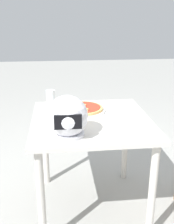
# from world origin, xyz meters

# --- Properties ---
(ground_plane) EXTENTS (14.00, 14.00, 0.00)m
(ground_plane) POSITION_xyz_m (0.00, 0.00, 0.00)
(ground_plane) COLOR #9E9E99
(dining_table) EXTENTS (0.82, 0.84, 0.73)m
(dining_table) POSITION_xyz_m (0.00, 0.00, 0.62)
(dining_table) COLOR beige
(dining_table) RESTS_ON ground
(pizza_plate) EXTENTS (0.33, 0.33, 0.01)m
(pizza_plate) POSITION_xyz_m (0.04, -0.16, 0.74)
(pizza_plate) COLOR white
(pizza_plate) RESTS_ON dining_table
(pizza) EXTENTS (0.29, 0.29, 0.05)m
(pizza) POSITION_xyz_m (0.04, -0.16, 0.76)
(pizza) COLOR tan
(pizza) RESTS_ON pizza_plate
(motorcycle_helmet) EXTENTS (0.25, 0.25, 0.25)m
(motorcycle_helmet) POSITION_xyz_m (0.17, 0.26, 0.85)
(motorcycle_helmet) COLOR silver
(motorcycle_helmet) RESTS_ON dining_table
(drinking_glass) EXTENTS (0.07, 0.07, 0.12)m
(drinking_glass) POSITION_xyz_m (0.28, -0.34, 0.79)
(drinking_glass) COLOR silver
(drinking_glass) RESTS_ON dining_table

